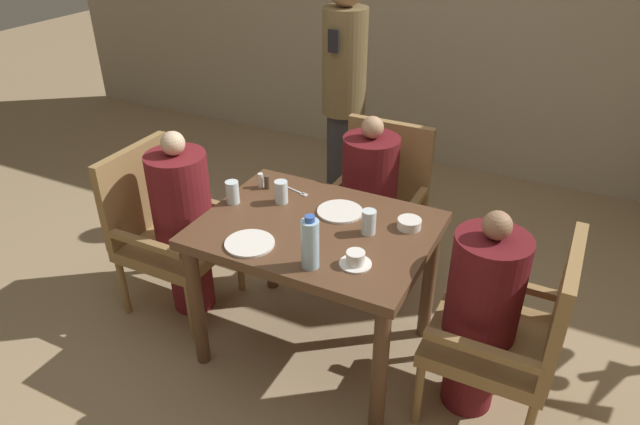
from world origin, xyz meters
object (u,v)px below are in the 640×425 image
at_px(chair_far_side, 378,199).
at_px(water_bottle, 310,243).
at_px(standing_host, 344,96).
at_px(glass_tall_mid, 281,192).
at_px(bowl_small, 409,224).
at_px(glass_tall_far, 232,192).
at_px(chair_left_side, 164,226).
at_px(plate_main_left, 340,212).
at_px(diner_in_left_chair, 184,223).
at_px(chair_right_side, 514,330).
at_px(glass_tall_near, 369,222).
at_px(diner_in_right_chair, 481,313).
at_px(plate_main_right, 250,243).
at_px(teacup_with_saucer, 355,259).
at_px(diner_in_far_chair, 369,202).

bearing_deg(chair_far_side, water_bottle, -83.71).
bearing_deg(standing_host, glass_tall_mid, -80.32).
xyz_separation_m(bowl_small, glass_tall_far, (-0.87, -0.17, 0.04)).
bearing_deg(glass_tall_far, chair_left_side, -178.65).
bearing_deg(glass_tall_far, plate_main_left, 15.85).
bearing_deg(chair_left_side, diner_in_left_chair, 0.00).
bearing_deg(chair_left_side, chair_right_side, 0.00).
bearing_deg(diner_in_left_chair, glass_tall_near, 2.77).
height_order(diner_in_right_chair, standing_host, standing_host).
bearing_deg(plate_main_right, diner_in_right_chair, 15.44).
bearing_deg(chair_far_side, standing_host, 132.89).
bearing_deg(teacup_with_saucer, bowl_small, 74.35).
bearing_deg(diner_in_far_chair, chair_far_side, 90.00).
height_order(bowl_small, water_bottle, water_bottle).
xyz_separation_m(chair_left_side, diner_in_right_chair, (1.77, 0.00, 0.04)).
xyz_separation_m(teacup_with_saucer, glass_tall_far, (-0.77, 0.22, 0.03)).
xyz_separation_m(diner_in_right_chair, standing_host, (-1.27, 1.33, 0.38)).
distance_m(plate_main_left, plate_main_right, 0.50).
bearing_deg(bowl_small, chair_right_side, -17.62).
distance_m(diner_in_left_chair, glass_tall_far, 0.42).
xyz_separation_m(diner_in_right_chair, glass_tall_mid, (-1.07, 0.12, 0.28)).
height_order(diner_in_left_chair, water_bottle, diner_in_left_chair).
bearing_deg(plate_main_left, teacup_with_saucer, -56.65).
distance_m(diner_in_right_chair, teacup_with_saucer, 0.61).
xyz_separation_m(plate_main_right, teacup_with_saucer, (0.48, 0.07, 0.02)).
distance_m(chair_left_side, water_bottle, 1.19).
distance_m(diner_in_left_chair, bowl_small, 1.24).
height_order(diner_in_right_chair, glass_tall_near, diner_in_right_chair).
height_order(chair_left_side, plate_main_right, chair_left_side).
bearing_deg(glass_tall_near, chair_far_side, 107.43).
height_order(plate_main_left, glass_tall_near, glass_tall_near).
height_order(chair_far_side, water_bottle, water_bottle).
relative_size(chair_left_side, glass_tall_far, 8.01).
height_order(diner_in_far_chair, bowl_small, diner_in_far_chair).
xyz_separation_m(chair_left_side, diner_in_left_chair, (0.15, 0.00, 0.06)).
bearing_deg(diner_in_far_chair, glass_tall_far, -125.45).
distance_m(diner_in_right_chair, glass_tall_mid, 1.11).
relative_size(chair_left_side, diner_in_far_chair, 0.87).
bearing_deg(glass_tall_near, bowl_small, 39.38).
xyz_separation_m(plate_main_left, bowl_small, (0.35, 0.02, 0.02)).
bearing_deg(plate_main_left, glass_tall_near, -29.40).
distance_m(plate_main_left, teacup_with_saucer, 0.44).
relative_size(diner_in_right_chair, water_bottle, 4.26).
bearing_deg(standing_host, glass_tall_near, -60.99).
relative_size(plate_main_left, water_bottle, 0.92).
height_order(chair_left_side, diner_in_right_chair, diner_in_right_chair).
height_order(diner_in_far_chair, chair_right_side, diner_in_far_chair).
xyz_separation_m(diner_in_left_chair, plate_main_right, (0.62, -0.28, 0.21)).
height_order(plate_main_right, water_bottle, water_bottle).
height_order(diner_in_left_chair, bowl_small, diner_in_left_chair).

